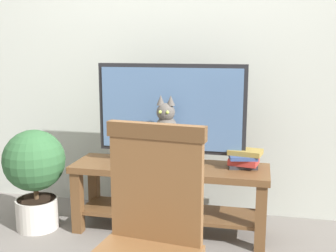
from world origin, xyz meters
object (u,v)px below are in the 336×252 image
Objects in this scene: media_box at (167,163)px; potted_plant at (35,171)px; cat at (167,136)px; wooden_chair at (147,236)px; tv_stand at (170,185)px; tv at (171,112)px; book_stack at (244,158)px.

potted_plant is (-0.93, -0.10, -0.09)m from media_box.
wooden_chair reaches higher than cat.
tv_stand is at bearing 86.07° from media_box.
tv is 4.25× the size of book_stack.
cat is 0.44× the size of wooden_chair.
potted_plant reaches higher than media_box.
cat is 0.61× the size of potted_plant.
potted_plant is at bearing 134.96° from wooden_chair.
tv_stand is 1.32× the size of tv.
wooden_chair is 1.37m from book_stack.
tv is 0.58m from book_stack.
potted_plant is (-0.94, -0.20, -0.42)m from tv.
cat reaches higher than tv_stand.
cat is at bearing -166.36° from book_stack.
cat is 0.98m from potted_plant.
potted_plant is at bearing -175.13° from cat.
wooden_chair is at bearing -80.99° from cat.
tv is (0.00, 0.05, 0.51)m from tv_stand.
wooden_chair reaches higher than media_box.
book_stack is (0.50, 0.10, 0.04)m from media_box.
cat is at bearing 4.87° from potted_plant.
cat reaches higher than book_stack.
tv_stand is at bearing 98.43° from wooden_chair.
cat reaches higher than potted_plant.
media_box is 0.79× the size of cat.
potted_plant is (-1.13, 1.13, -0.16)m from wooden_chair.
wooden_chair is at bearing -103.07° from book_stack.
potted_plant is (-0.94, -0.08, -0.28)m from cat.
wooden_chair is (0.19, -1.33, -0.26)m from tv.
potted_plant is (-0.94, -0.15, 0.08)m from tv_stand.
media_box is 1.44× the size of book_stack.
tv_stand is 1.31m from wooden_chair.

